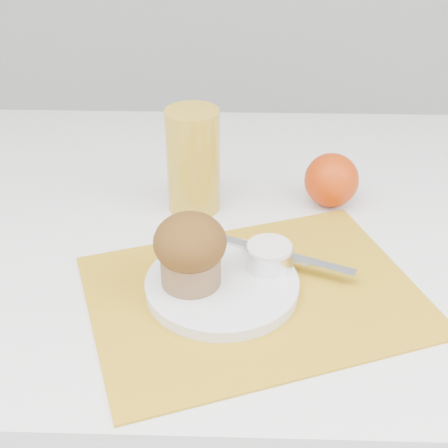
{
  "coord_description": "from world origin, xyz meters",
  "views": [
    {
      "loc": [
        0.01,
        -0.74,
        1.24
      ],
      "look_at": [
        -0.02,
        -0.05,
        0.8
      ],
      "focal_mm": 50.0,
      "sensor_mm": 36.0,
      "label": 1
    }
  ],
  "objects_px": {
    "plate": "(222,285)",
    "juice_glass": "(193,161)",
    "muffin": "(190,250)",
    "orange": "(331,180)",
    "table": "(234,391)"
  },
  "relations": [
    {
      "from": "plate",
      "to": "juice_glass",
      "type": "xyz_separation_m",
      "value": [
        -0.05,
        0.21,
        0.07
      ]
    },
    {
      "from": "orange",
      "to": "table",
      "type": "bearing_deg",
      "value": -163.83
    },
    {
      "from": "juice_glass",
      "to": "muffin",
      "type": "xyz_separation_m",
      "value": [
        0.01,
        -0.21,
        -0.01
      ]
    },
    {
      "from": "table",
      "to": "plate",
      "type": "xyz_separation_m",
      "value": [
        -0.02,
        -0.18,
        0.39
      ]
    },
    {
      "from": "table",
      "to": "juice_glass",
      "type": "bearing_deg",
      "value": 159.05
    },
    {
      "from": "table",
      "to": "muffin",
      "type": "distance_m",
      "value": 0.48
    },
    {
      "from": "plate",
      "to": "orange",
      "type": "height_order",
      "value": "orange"
    },
    {
      "from": "juice_glass",
      "to": "muffin",
      "type": "bearing_deg",
      "value": -87.0
    },
    {
      "from": "muffin",
      "to": "plate",
      "type": "bearing_deg",
      "value": 5.02
    },
    {
      "from": "muffin",
      "to": "orange",
      "type": "bearing_deg",
      "value": 49.03
    },
    {
      "from": "plate",
      "to": "orange",
      "type": "distance_m",
      "value": 0.27
    },
    {
      "from": "table",
      "to": "juice_glass",
      "type": "relative_size",
      "value": 7.64
    },
    {
      "from": "plate",
      "to": "juice_glass",
      "type": "bearing_deg",
      "value": 103.33
    },
    {
      "from": "orange",
      "to": "muffin",
      "type": "height_order",
      "value": "muffin"
    },
    {
      "from": "orange",
      "to": "plate",
      "type": "bearing_deg",
      "value": -125.43
    }
  ]
}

